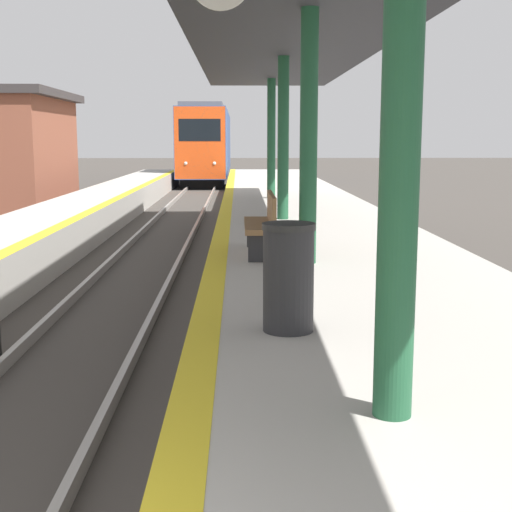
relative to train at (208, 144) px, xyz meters
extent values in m
cube|color=black|center=(0.00, 0.07, -2.03)|extent=(2.27, 17.00, 0.55)
cube|color=#33518C|center=(0.00, 0.07, 0.12)|extent=(2.67, 18.89, 3.75)
cube|color=#E54C19|center=(0.00, -9.29, 0.12)|extent=(2.62, 0.16, 3.67)
cube|color=black|center=(0.00, -9.35, 0.77)|extent=(2.14, 0.06, 1.12)
cube|color=#59595E|center=(0.00, 0.07, 2.11)|extent=(2.27, 17.94, 0.24)
sphere|color=white|center=(-0.74, -9.35, -0.91)|extent=(0.18, 0.18, 0.18)
sphere|color=white|center=(0.74, -9.35, -0.91)|extent=(0.18, 0.18, 0.18)
cylinder|color=#1E5133|center=(2.94, -41.92, 0.31)|extent=(0.25, 0.25, 3.48)
cylinder|color=#1E5133|center=(2.94, -36.27, 0.31)|extent=(0.25, 0.25, 3.48)
cylinder|color=#1E5133|center=(2.94, -30.62, 0.31)|extent=(0.25, 0.25, 3.48)
cylinder|color=#1E5133|center=(2.94, -24.97, 0.31)|extent=(0.25, 0.25, 3.48)
cube|color=#2D2D33|center=(2.94, -33.45, 2.15)|extent=(3.75, 22.60, 0.20)
cylinder|color=#262628|center=(2.42, -39.88, -0.96)|extent=(0.46, 0.46, 0.93)
cylinder|color=#262626|center=(2.42, -39.88, -0.47)|extent=(0.48, 0.48, 0.06)
cube|color=brown|center=(2.28, -35.45, -0.99)|extent=(0.44, 1.79, 0.08)
cube|color=brown|center=(2.47, -35.45, -0.73)|extent=(0.06, 1.79, 0.44)
cube|color=#262628|center=(2.28, -36.17, -1.23)|extent=(0.35, 0.08, 0.40)
cube|color=#262628|center=(2.28, -34.74, -1.23)|extent=(0.35, 0.08, 0.40)
camera|label=1|loc=(1.97, -46.21, 0.30)|focal=50.00mm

